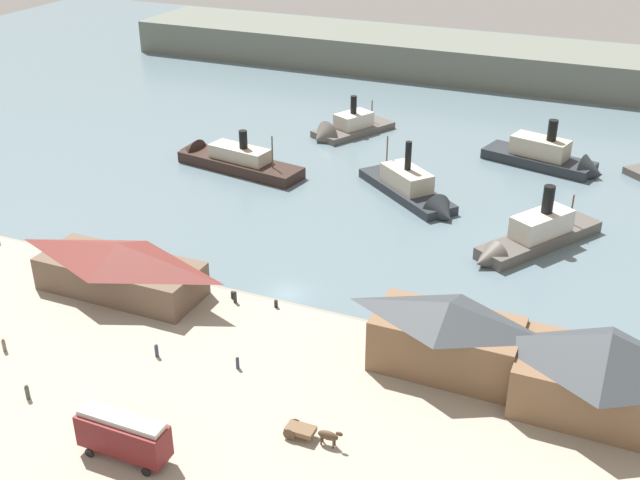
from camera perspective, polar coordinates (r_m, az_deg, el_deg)
ground_plane at (r=98.62m, az=-2.34°, el=-3.89°), size 320.00×320.00×0.00m
quay_promenade at (r=82.48m, az=-9.04°, el=-10.70°), size 110.00×36.00×1.20m
seawall_edge at (r=95.60m, az=-3.28°, el=-4.64°), size 110.00×0.80×1.00m
ferry_shed_customs_shed at (r=98.08m, az=-14.29°, el=-1.90°), size 20.62×8.26×6.62m
ferry_shed_central_terminal at (r=82.32m, az=9.16°, el=-6.81°), size 15.21×7.94×7.98m
ferry_shed_west_terminal at (r=80.03m, az=19.91°, el=-8.98°), size 16.43×10.01×8.86m
street_tram at (r=73.52m, az=-14.05°, el=-13.47°), size 8.60×2.73×4.54m
horse_cart at (r=74.29m, az=-0.69°, el=-13.71°), size 5.61×1.69×1.87m
pedestrian_at_waters_edge at (r=86.58m, az=-11.74°, el=-7.83°), size 0.41×0.41×1.65m
pedestrian_by_tram at (r=84.14m, az=-20.42°, el=-10.26°), size 0.43×0.43×1.75m
pedestrian_near_cart at (r=92.19m, az=-21.90°, el=-7.07°), size 0.40×0.40×1.62m
pedestrian_near_west_shed at (r=94.57m, az=-6.17°, el=-4.12°), size 0.41×0.41×1.67m
pedestrian_walking_west at (r=83.55m, az=-5.99°, el=-8.81°), size 0.38×0.38×1.52m
mooring_post_center_west at (r=93.45m, az=-3.20°, el=-4.63°), size 0.44×0.44×0.90m
mooring_post_east at (r=95.62m, az=-6.34°, el=-3.97°), size 0.44×0.44×0.90m
ferry_mid_harbor at (r=111.99m, az=14.96°, el=0.15°), size 15.87×21.86×10.16m
ferry_moored_east at (r=141.56m, az=16.40°, el=5.66°), size 21.54×10.88×10.45m
ferry_approaching_west at (r=124.07m, az=6.89°, el=3.47°), size 20.44×18.04×10.86m
ferry_approaching_east at (r=137.43m, az=-6.73°, el=5.84°), size 25.64×9.52×9.12m
ferry_departing_north at (r=151.83m, az=1.68°, el=7.97°), size 13.57×18.54×9.73m
far_headland at (r=195.37m, az=11.98°, el=12.62°), size 180.00×24.00×8.00m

